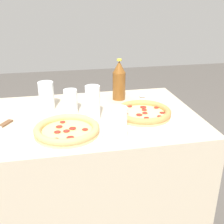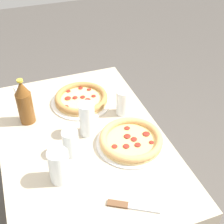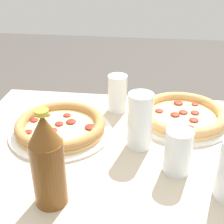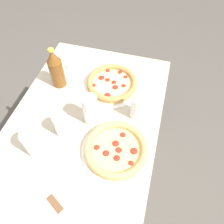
{
  "view_description": "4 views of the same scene",
  "coord_description": "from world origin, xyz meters",
  "px_view_note": "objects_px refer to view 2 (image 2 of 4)",
  "views": [
    {
      "loc": [
        -0.13,
        -1.25,
        1.3
      ],
      "look_at": [
        0.09,
        -0.14,
        0.83
      ],
      "focal_mm": 45.0,
      "sensor_mm": 36.0,
      "label": 1
    },
    {
      "loc": [
        -0.99,
        0.22,
        1.7
      ],
      "look_at": [
        0.04,
        -0.15,
        0.84
      ],
      "focal_mm": 50.0,
      "sensor_mm": 36.0,
      "label": 2
    },
    {
      "loc": [
        0.01,
        0.7,
        1.27
      ],
      "look_at": [
        0.12,
        -0.16,
        0.79
      ],
      "focal_mm": 50.0,
      "sensor_mm": 36.0,
      "label": 3
    },
    {
      "loc": [
        -0.51,
        -0.28,
        1.63
      ],
      "look_at": [
        0.05,
        -0.13,
        0.82
      ],
      "focal_mm": 35.0,
      "sensor_mm": 36.0,
      "label": 4
    }
  ],
  "objects_px": {
    "glass_cola": "(59,167)",
    "beer_bottle": "(24,102)",
    "glass_mango_juice": "(87,120)",
    "pizza_veggie": "(81,99)",
    "pizza_pepperoni": "(131,140)",
    "spoon": "(21,98)",
    "glass_lemonade": "(123,103)",
    "knife": "(131,206)",
    "glass_red_wine": "(71,144)"
  },
  "relations": [
    {
      "from": "pizza_pepperoni",
      "to": "spoon",
      "type": "height_order",
      "value": "pizza_pepperoni"
    },
    {
      "from": "pizza_pepperoni",
      "to": "beer_bottle",
      "type": "xyz_separation_m",
      "value": [
        0.31,
        0.39,
        0.09
      ]
    },
    {
      "from": "glass_cola",
      "to": "glass_red_wine",
      "type": "bearing_deg",
      "value": -31.83
    },
    {
      "from": "glass_mango_juice",
      "to": "knife",
      "type": "bearing_deg",
      "value": -175.8
    },
    {
      "from": "glass_red_wine",
      "to": "glass_cola",
      "type": "height_order",
      "value": "glass_cola"
    },
    {
      "from": "glass_red_wine",
      "to": "spoon",
      "type": "xyz_separation_m",
      "value": [
        0.47,
        0.15,
        -0.05
      ]
    },
    {
      "from": "glass_lemonade",
      "to": "glass_mango_juice",
      "type": "bearing_deg",
      "value": 112.57
    },
    {
      "from": "glass_cola",
      "to": "beer_bottle",
      "type": "height_order",
      "value": "beer_bottle"
    },
    {
      "from": "knife",
      "to": "spoon",
      "type": "relative_size",
      "value": 0.91
    },
    {
      "from": "glass_cola",
      "to": "glass_lemonade",
      "type": "bearing_deg",
      "value": -51.33
    },
    {
      "from": "glass_cola",
      "to": "beer_bottle",
      "type": "relative_size",
      "value": 0.62
    },
    {
      "from": "spoon",
      "to": "beer_bottle",
      "type": "bearing_deg",
      "value": -176.6
    },
    {
      "from": "glass_red_wine",
      "to": "glass_lemonade",
      "type": "relative_size",
      "value": 0.92
    },
    {
      "from": "knife",
      "to": "glass_mango_juice",
      "type": "bearing_deg",
      "value": 4.2
    },
    {
      "from": "spoon",
      "to": "glass_red_wine",
      "type": "bearing_deg",
      "value": -161.99
    },
    {
      "from": "pizza_pepperoni",
      "to": "pizza_veggie",
      "type": "height_order",
      "value": "same"
    },
    {
      "from": "glass_cola",
      "to": "spoon",
      "type": "relative_size",
      "value": 0.73
    },
    {
      "from": "pizza_pepperoni",
      "to": "glass_red_wine",
      "type": "bearing_deg",
      "value": 82.54
    },
    {
      "from": "pizza_veggie",
      "to": "pizza_pepperoni",
      "type": "bearing_deg",
      "value": -162.15
    },
    {
      "from": "glass_lemonade",
      "to": "spoon",
      "type": "distance_m",
      "value": 0.54
    },
    {
      "from": "glass_mango_juice",
      "to": "beer_bottle",
      "type": "xyz_separation_m",
      "value": [
        0.18,
        0.24,
        0.03
      ]
    },
    {
      "from": "glass_red_wine",
      "to": "knife",
      "type": "height_order",
      "value": "glass_red_wine"
    },
    {
      "from": "pizza_veggie",
      "to": "glass_cola",
      "type": "xyz_separation_m",
      "value": [
        -0.45,
        0.21,
        0.04
      ]
    },
    {
      "from": "glass_red_wine",
      "to": "knife",
      "type": "relative_size",
      "value": 0.67
    },
    {
      "from": "pizza_pepperoni",
      "to": "spoon",
      "type": "distance_m",
      "value": 0.64
    },
    {
      "from": "glass_lemonade",
      "to": "glass_cola",
      "type": "bearing_deg",
      "value": 128.67
    },
    {
      "from": "beer_bottle",
      "to": "pizza_veggie",
      "type": "bearing_deg",
      "value": -78.43
    },
    {
      "from": "glass_mango_juice",
      "to": "beer_bottle",
      "type": "relative_size",
      "value": 0.7
    },
    {
      "from": "glass_cola",
      "to": "knife",
      "type": "bearing_deg",
      "value": -135.68
    },
    {
      "from": "pizza_veggie",
      "to": "beer_bottle",
      "type": "xyz_separation_m",
      "value": [
        -0.06,
        0.28,
        0.09
      ]
    },
    {
      "from": "pizza_pepperoni",
      "to": "pizza_veggie",
      "type": "bearing_deg",
      "value": 17.85
    },
    {
      "from": "pizza_veggie",
      "to": "spoon",
      "type": "relative_size",
      "value": 1.59
    },
    {
      "from": "glass_lemonade",
      "to": "knife",
      "type": "relative_size",
      "value": 0.72
    },
    {
      "from": "beer_bottle",
      "to": "spoon",
      "type": "bearing_deg",
      "value": 3.4
    },
    {
      "from": "pizza_veggie",
      "to": "glass_cola",
      "type": "distance_m",
      "value": 0.5
    },
    {
      "from": "glass_lemonade",
      "to": "glass_mango_juice",
      "type": "height_order",
      "value": "glass_mango_juice"
    },
    {
      "from": "beer_bottle",
      "to": "knife",
      "type": "distance_m",
      "value": 0.67
    },
    {
      "from": "glass_cola",
      "to": "beer_bottle",
      "type": "bearing_deg",
      "value": 9.65
    },
    {
      "from": "glass_red_wine",
      "to": "glass_lemonade",
      "type": "xyz_separation_m",
      "value": [
        0.18,
        -0.3,
        0.0
      ]
    },
    {
      "from": "pizza_pepperoni",
      "to": "glass_lemonade",
      "type": "distance_m",
      "value": 0.22
    },
    {
      "from": "pizza_veggie",
      "to": "glass_lemonade",
      "type": "xyz_separation_m",
      "value": [
        -0.15,
        -0.16,
        0.04
      ]
    },
    {
      "from": "glass_cola",
      "to": "knife",
      "type": "distance_m",
      "value": 0.3
    },
    {
      "from": "pizza_pepperoni",
      "to": "knife",
      "type": "height_order",
      "value": "pizza_pepperoni"
    },
    {
      "from": "glass_red_wine",
      "to": "glass_mango_juice",
      "type": "distance_m",
      "value": 0.14
    },
    {
      "from": "spoon",
      "to": "glass_cola",
      "type": "bearing_deg",
      "value": -172.35
    },
    {
      "from": "glass_mango_juice",
      "to": "pizza_veggie",
      "type": "bearing_deg",
      "value": -8.84
    },
    {
      "from": "spoon",
      "to": "glass_lemonade",
      "type": "bearing_deg",
      "value": -122.27
    },
    {
      "from": "glass_red_wine",
      "to": "glass_cola",
      "type": "relative_size",
      "value": 0.83
    },
    {
      "from": "glass_mango_juice",
      "to": "knife",
      "type": "xyz_separation_m",
      "value": [
        -0.42,
        -0.03,
        -0.07
      ]
    },
    {
      "from": "glass_cola",
      "to": "pizza_pepperoni",
      "type": "bearing_deg",
      "value": -75.52
    }
  ]
}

